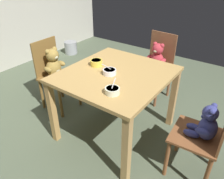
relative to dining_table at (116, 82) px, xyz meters
name	(u,v)px	position (x,y,z in m)	size (l,w,h in m)	color
ground_plane	(115,132)	(0.00, 0.00, -0.66)	(5.20, 5.20, 0.04)	#505B46
dining_table	(116,82)	(0.00, 0.00, 0.00)	(1.07, 0.99, 0.75)	#B0894B
teddy_chair_near_right	(156,61)	(0.97, 0.01, -0.11)	(0.45, 0.45, 0.89)	brown
teddy_chair_near_front	(205,130)	(-0.04, -0.93, -0.13)	(0.43, 0.43, 0.84)	brown
teddy_chair_far_center	(54,68)	(-0.01, 0.93, -0.10)	(0.40, 0.41, 0.89)	brown
porridge_bowl_cream_near_left	(112,90)	(-0.33, -0.20, 0.14)	(0.14, 0.13, 0.12)	beige
porridge_bowl_white_center	(109,72)	(-0.06, 0.04, 0.13)	(0.13, 0.13, 0.12)	silver
porridge_bowl_yellow_far_center	(96,63)	(0.02, 0.27, 0.14)	(0.13, 0.13, 0.06)	yellow
metal_pail	(71,48)	(1.43, 2.15, -0.52)	(0.25, 0.25, 0.25)	#93969B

